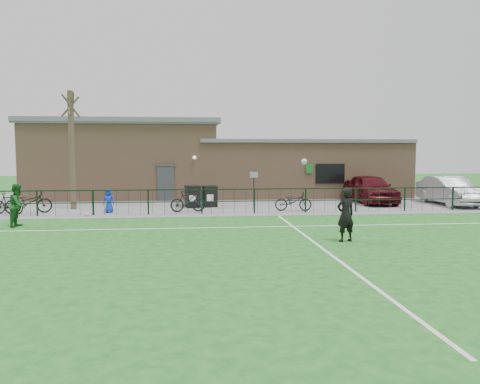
{
  "coord_description": "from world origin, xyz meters",
  "views": [
    {
      "loc": [
        -1.96,
        -14.0,
        2.97
      ],
      "look_at": [
        0.0,
        5.0,
        1.3
      ],
      "focal_mm": 35.0,
      "sensor_mm": 36.0,
      "label": 1
    }
  ],
  "objects": [
    {
      "name": "spectator_child",
      "position": [
        -5.95,
        8.84,
        0.6
      ],
      "size": [
        0.62,
        0.46,
        1.15
      ],
      "primitive_type": "imported",
      "rotation": [
        0.0,
        0.0,
        -0.19
      ],
      "color": "#1433BE",
      "rests_on": "paving_strip"
    },
    {
      "name": "bicycle_e",
      "position": [
        3.03,
        8.62,
        0.5
      ],
      "size": [
        1.88,
        0.86,
        0.95
      ],
      "primitive_type": "imported",
      "rotation": [
        0.0,
        0.0,
        1.44
      ],
      "color": "black",
      "rests_on": "paving_strip"
    },
    {
      "name": "car_maroon",
      "position": [
        8.17,
        11.67,
        0.84
      ],
      "size": [
        1.98,
        4.82,
        1.63
      ],
      "primitive_type": "imported",
      "rotation": [
        0.0,
        0.0,
        0.01
      ],
      "color": "#450C12",
      "rests_on": "paving_strip"
    },
    {
      "name": "bare_tree",
      "position": [
        -8.0,
        10.5,
        3.0
      ],
      "size": [
        0.3,
        0.3,
        6.0
      ],
      "primitive_type": "cylinder",
      "color": "#443929",
      "rests_on": "ground"
    },
    {
      "name": "paving_strip",
      "position": [
        0.0,
        13.5,
        0.01
      ],
      "size": [
        34.0,
        13.0,
        0.02
      ],
      "primitive_type": "cube",
      "color": "slate",
      "rests_on": "ground"
    },
    {
      "name": "pitch_line_mid",
      "position": [
        0.0,
        4.0,
        0.0
      ],
      "size": [
        28.0,
        0.1,
        0.01
      ],
      "primitive_type": "cube",
      "color": "white",
      "rests_on": "ground"
    },
    {
      "name": "ground",
      "position": [
        0.0,
        0.0,
        0.0
      ],
      "size": [
        90.0,
        90.0,
        0.0
      ],
      "primitive_type": "plane",
      "color": "#1A5A1C",
      "rests_on": "ground"
    },
    {
      "name": "clubhouse",
      "position": [
        -0.88,
        16.5,
        2.22
      ],
      "size": [
        24.25,
        5.4,
        4.96
      ],
      "color": "#9D7757",
      "rests_on": "ground"
    },
    {
      "name": "pitch_line_touch",
      "position": [
        0.0,
        7.8,
        0.0
      ],
      "size": [
        28.0,
        0.1,
        0.01
      ],
      "primitive_type": "cube",
      "color": "white",
      "rests_on": "ground"
    },
    {
      "name": "ball_ground",
      "position": [
        -6.74,
        7.7,
        0.11
      ],
      "size": [
        0.22,
        0.22,
        0.22
      ],
      "primitive_type": "sphere",
      "color": "white",
      "rests_on": "ground"
    },
    {
      "name": "goalkeeper_kick",
      "position": [
        3.04,
        0.83,
        0.93
      ],
      "size": [
        1.23,
        3.14,
        2.69
      ],
      "color": "black",
      "rests_on": "ground"
    },
    {
      "name": "wheelie_bin_left",
      "position": [
        -1.93,
        10.54,
        0.55
      ],
      "size": [
        0.84,
        0.91,
        1.06
      ],
      "primitive_type": "cube",
      "rotation": [
        0.0,
        0.0,
        0.19
      ],
      "color": "black",
      "rests_on": "paving_strip"
    },
    {
      "name": "outfield_player",
      "position": [
        -8.8,
        5.11,
        0.85
      ],
      "size": [
        0.69,
        0.86,
        1.69
      ],
      "primitive_type": "imported",
      "rotation": [
        0.0,
        0.0,
        1.51
      ],
      "color": "#18551E",
      "rests_on": "ground"
    },
    {
      "name": "bicycle_d",
      "position": [
        -2.17,
        8.76,
        0.53
      ],
      "size": [
        1.73,
        0.62,
        1.02
      ],
      "primitive_type": "imported",
      "rotation": [
        0.0,
        0.0,
        1.66
      ],
      "color": "black",
      "rests_on": "paving_strip"
    },
    {
      "name": "perimeter_fence",
      "position": [
        0.0,
        8.0,
        0.6
      ],
      "size": [
        28.0,
        0.1,
        1.2
      ],
      "primitive_type": "cube",
      "color": "black",
      "rests_on": "ground"
    },
    {
      "name": "pitch_line_perp",
      "position": [
        2.0,
        0.0,
        0.0
      ],
      "size": [
        0.1,
        16.0,
        0.01
      ],
      "primitive_type": "cube",
      "color": "white",
      "rests_on": "ground"
    },
    {
      "name": "sign_post",
      "position": [
        1.17,
        9.49,
        1.02
      ],
      "size": [
        0.07,
        0.07,
        2.0
      ],
      "primitive_type": "cylinder",
      "rotation": [
        0.0,
        0.0,
        0.16
      ],
      "color": "black",
      "rests_on": "paving_strip"
    },
    {
      "name": "car_silver",
      "position": [
        12.18,
        10.32,
        0.8
      ],
      "size": [
        1.66,
        4.75,
        1.57
      ],
      "primitive_type": "imported",
      "rotation": [
        0.0,
        0.0,
        0.0
      ],
      "color": "#9FA2A6",
      "rests_on": "paving_strip"
    },
    {
      "name": "bicycle_b",
      "position": [
        -10.55,
        8.8,
        0.51
      ],
      "size": [
        1.68,
        1.0,
        0.97
      ],
      "primitive_type": "imported",
      "rotation": [
        0.0,
        0.0,
        1.21
      ],
      "color": "black",
      "rests_on": "paving_strip"
    },
    {
      "name": "bicycle_c",
      "position": [
        -9.66,
        8.9,
        0.57
      ],
      "size": [
        2.2,
        1.47,
        1.09
      ],
      "primitive_type": "imported",
      "rotation": [
        0.0,
        0.0,
        1.97
      ],
      "color": "black",
      "rests_on": "paving_strip"
    },
    {
      "name": "wheelie_bin_right",
      "position": [
        -1.02,
        10.76,
        0.53
      ],
      "size": [
        0.8,
        0.88,
        1.03
      ],
      "primitive_type": "cube",
      "rotation": [
        0.0,
        0.0,
        0.18
      ],
      "color": "black",
      "rests_on": "paving_strip"
    }
  ]
}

